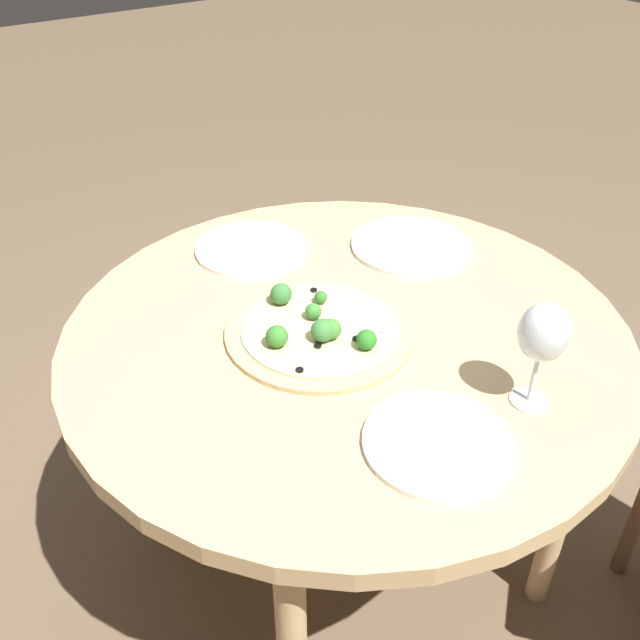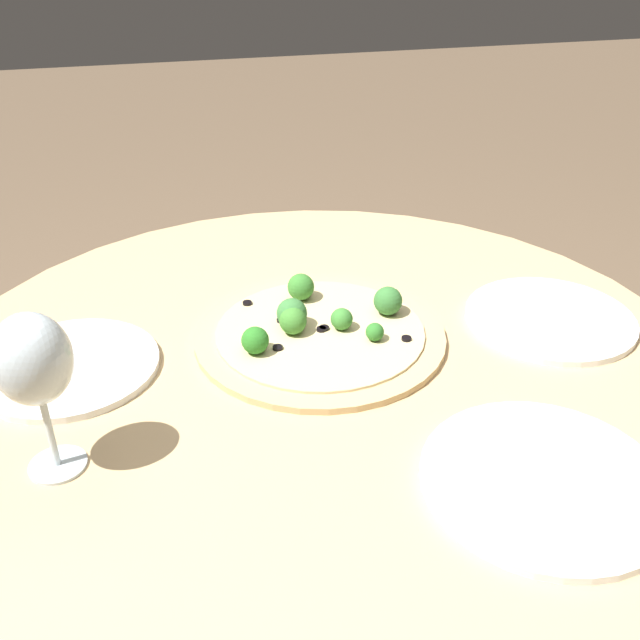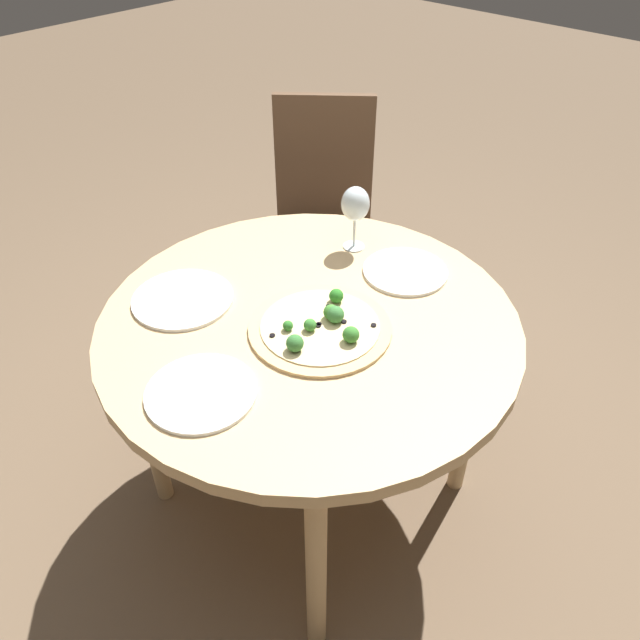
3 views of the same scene
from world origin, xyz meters
TOP-DOWN VIEW (x-y plane):
  - dining_table at (0.00, 0.00)m, footprint 1.08×1.08m
  - pizza at (0.01, 0.05)m, footprint 0.36×0.36m
  - wine_glass at (-0.34, -0.14)m, footprint 0.08×0.08m
  - plate_near at (0.36, 0.01)m, footprint 0.25×0.25m
  - plate_far at (-0.33, 0.06)m, footprint 0.24×0.24m
  - plate_side at (0.17, -0.30)m, footprint 0.27×0.27m

SIDE VIEW (x-z plane):
  - dining_table at x=0.00m, z-range 0.29..1.01m
  - plate_near at x=0.36m, z-range 0.72..0.73m
  - plate_far at x=-0.33m, z-range 0.72..0.73m
  - plate_side at x=0.17m, z-range 0.72..0.73m
  - pizza at x=0.01m, z-range 0.70..0.76m
  - wine_glass at x=-0.34m, z-range 0.76..0.95m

